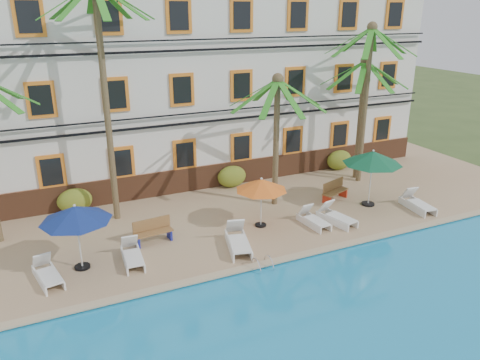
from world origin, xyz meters
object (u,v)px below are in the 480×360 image
palm_b (103,76)px  palm_e (362,100)px  pool_ladder (263,266)px  bench_right (334,190)px  lounger_a (47,274)px  bench_left (153,231)px  umbrella_red (261,185)px  lounger_c (238,241)px  palm_c (277,120)px  umbrella_green (373,158)px  palm_d (367,83)px  lounger_d (313,219)px  lounger_b (132,255)px  lounger_f (417,203)px  lounger_e (336,216)px  umbrella_blue (75,214)px

palm_b → palm_e: (12.59, -0.03, -1.90)m
pool_ladder → bench_right: bearing=34.7°
lounger_a → bench_left: (3.88, 1.27, 0.20)m
umbrella_red → lounger_c: umbrella_red is taller
palm_b → pool_ladder: bearing=-58.1°
palm_c → umbrella_green: palm_c is taller
umbrella_green → palm_d: bearing=60.1°
umbrella_green → lounger_d: umbrella_green is taller
lounger_a → lounger_c: (6.66, -0.57, 0.05)m
palm_d → lounger_a: size_ratio=4.28×
lounger_b → lounger_f: bearing=-2.9°
lounger_f → bench_right: 3.71m
palm_c → lounger_e: 4.84m
palm_c → umbrella_green: size_ratio=2.25×
lounger_b → lounger_f: size_ratio=0.94×
palm_e → lounger_a: size_ratio=3.43×
palm_c → bench_right: palm_c is taller
lounger_d → lounger_e: 1.03m
palm_c → umbrella_green: bearing=-26.6°
palm_b → palm_d: size_ratio=1.22×
lounger_e → bench_left: bench_left is taller
lounger_e → lounger_d: bearing=169.7°
palm_c → lounger_b: bearing=-160.2°
umbrella_blue → bench_right: bearing=7.4°
palm_e → palm_b: bearing=179.9°
lounger_d → palm_d: bearing=35.0°
lounger_d → palm_b: bearing=150.8°
palm_e → umbrella_blue: bearing=-165.9°
palm_b → umbrella_blue: (-1.90, -3.66, -4.01)m
palm_c → palm_e: size_ratio=0.94×
palm_d → lounger_e: size_ratio=4.14×
umbrella_red → bench_right: 4.74m
palm_d → palm_e: palm_d is taller
palm_c → lounger_f: 7.36m
lounger_d → pool_ladder: size_ratio=2.31×
palm_c → lounger_a: bearing=-165.1°
umbrella_green → lounger_c: umbrella_green is taller
palm_e → lounger_a: 16.60m
lounger_b → palm_b: bearing=87.0°
palm_e → pool_ladder: bearing=-144.7°
umbrella_green → lounger_e: size_ratio=1.38×
palm_e → bench_right: (-2.89, -2.13, -3.69)m
lounger_b → palm_d: bearing=15.3°
lounger_d → bench_right: bench_right is taller
palm_e → lounger_e: 7.16m
bench_left → lounger_f: bearing=-9.0°
palm_e → umbrella_red: palm_e is taller
palm_d → lounger_e: 7.35m
umbrella_green → lounger_b: (-11.00, -0.65, -1.99)m
lounger_c → palm_b: bearing=128.1°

